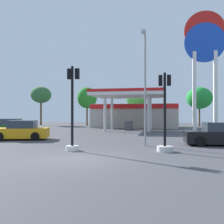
{
  "coord_description": "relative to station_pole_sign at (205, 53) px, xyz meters",
  "views": [
    {
      "loc": [
        3.66,
        -10.35,
        1.99
      ],
      "look_at": [
        -0.83,
        11.64,
        2.14
      ],
      "focal_mm": 39.77,
      "sensor_mm": 36.0,
      "label": 1
    }
  ],
  "objects": [
    {
      "name": "station_pole_sign",
      "position": [
        0.0,
        0.0,
        0.0
      ],
      "size": [
        4.68,
        0.56,
        14.14
      ],
      "color": "white",
      "rests_on": "ground"
    },
    {
      "name": "traffic_signal_1",
      "position": [
        -4.77,
        -17.47,
        -7.86
      ],
      "size": [
        0.83,
        0.83,
        4.14
      ],
      "color": "silver",
      "rests_on": "ground"
    },
    {
      "name": "tree_3",
      "position": [
        0.85,
        10.52,
        -4.74
      ],
      "size": [
        4.04,
        4.04,
        6.2
      ],
      "color": "brown",
      "rests_on": "ground"
    },
    {
      "name": "car_1",
      "position": [
        -1.43,
        -14.21,
        -8.53
      ],
      "size": [
        4.17,
        2.06,
        1.46
      ],
      "color": "black",
      "rests_on": "ground"
    },
    {
      "name": "car_2",
      "position": [
        -15.49,
        -13.61,
        -8.52
      ],
      "size": [
        4.43,
        2.82,
        1.48
      ],
      "color": "black",
      "rests_on": "ground"
    },
    {
      "name": "traffic_signal_0",
      "position": [
        -9.64,
        -18.1,
        -7.38
      ],
      "size": [
        0.68,
        0.7,
        4.54
      ],
      "color": "silver",
      "rests_on": "ground"
    },
    {
      "name": "tree_1",
      "position": [
        -17.26,
        8.94,
        -4.58
      ],
      "size": [
        3.3,
        3.3,
        6.38
      ],
      "color": "brown",
      "rests_on": "ground"
    },
    {
      "name": "ground_plane",
      "position": [
        -8.54,
        -20.41,
        -9.19
      ],
      "size": [
        90.0,
        90.0,
        0.0
      ],
      "primitive_type": "plane",
      "color": "#47474C",
      "rests_on": "ground"
    },
    {
      "name": "tree_2",
      "position": [
        -9.1,
        9.89,
        -4.69
      ],
      "size": [
        3.35,
        3.35,
        6.09
      ],
      "color": "brown",
      "rests_on": "ground"
    },
    {
      "name": "car_0",
      "position": [
        -20.14,
        -8.03,
        -8.53
      ],
      "size": [
        4.24,
        2.14,
        1.47
      ],
      "color": "black",
      "rests_on": "ground"
    },
    {
      "name": "tree_0",
      "position": [
        -25.7,
        9.12,
        -3.96
      ],
      "size": [
        3.53,
        3.53,
        6.69
      ],
      "color": "brown",
      "rests_on": "ground"
    },
    {
      "name": "corner_streetlamp",
      "position": [
        -5.94,
        -15.6,
        -5.08
      ],
      "size": [
        0.24,
        1.48,
        6.83
      ],
      "color": "gray",
      "rests_on": "ground"
    },
    {
      "name": "gas_station",
      "position": [
        -8.81,
        4.28,
        -7.17
      ],
      "size": [
        11.92,
        13.45,
        4.65
      ],
      "color": "#ADA89E",
      "rests_on": "ground"
    }
  ]
}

